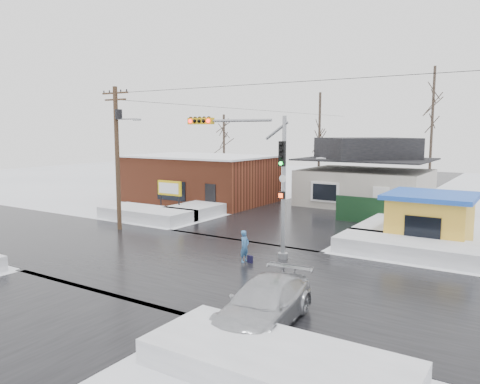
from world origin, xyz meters
The scene contains 21 objects.
ground centered at (0.00, 0.00, 0.00)m, with size 120.00×120.00×0.00m, color white.
road_ns centered at (0.00, 0.00, 0.01)m, with size 10.00×120.00×0.02m, color black.
road_ew centered at (0.00, 0.00, 0.01)m, with size 120.00×10.00×0.02m, color black.
snowbank_nw centered at (-9.00, 7.00, 0.40)m, with size 7.00×3.00×0.80m, color white.
snowbank_ne centered at (9.00, 7.00, 0.40)m, with size 7.00×3.00×0.80m, color white.
snowbank_se centered at (9.00, -7.00, 0.35)m, with size 7.00×3.00×0.70m, color white.
snowbank_nside_w centered at (-7.00, 12.00, 0.40)m, with size 3.00×8.00×0.80m, color white.
snowbank_nside_e centered at (7.00, 12.00, 0.40)m, with size 3.00×8.00×0.80m, color white.
traffic_signal centered at (2.43, 2.97, 4.54)m, with size 6.05×0.68×7.00m.
utility_pole centered at (-7.93, 3.50, 5.11)m, with size 3.15×0.44×9.00m.
brick_building centered at (-11.00, 15.99, 2.08)m, with size 12.20×8.20×4.12m.
marquee_sign centered at (-9.00, 9.49, 1.92)m, with size 2.20×0.21×2.55m.
house centered at (2.00, 22.00, 2.62)m, with size 10.40×8.40×5.76m.
kiosk centered at (9.50, 9.99, 1.46)m, with size 4.60×4.60×2.88m.
fence centered at (6.50, 14.00, 0.90)m, with size 8.00×0.12×1.80m, color black.
tree_far_left centered at (-4.00, 26.00, 7.95)m, with size 3.00×3.00×10.00m.
tree_far_mid centered at (6.00, 28.00, 9.54)m, with size 3.00×3.00×12.00m.
tree_far_west centered at (-14.00, 24.00, 6.36)m, with size 3.00×3.00×8.00m.
pedestrian centered at (2.71, 1.50, 0.77)m, with size 0.56×0.37×1.53m, color teal.
car centered at (7.18, -4.43, 0.72)m, with size 2.03×4.99×1.45m, color #B5B7BD.
shopping_bag centered at (3.03, 1.49, 0.17)m, with size 0.28×0.12×0.35m, color black.
Camera 1 is at (14.34, -17.07, 6.29)m, focal length 35.00 mm.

